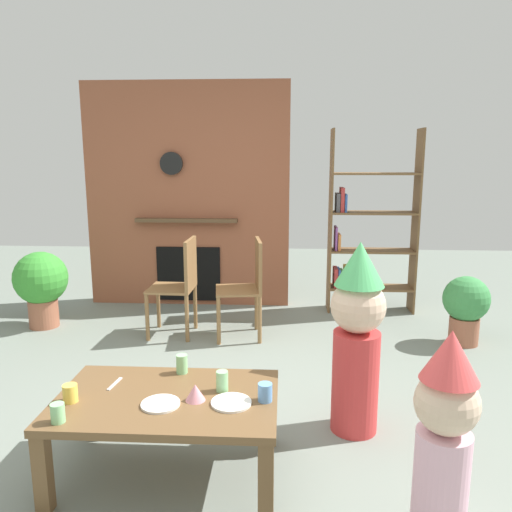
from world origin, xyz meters
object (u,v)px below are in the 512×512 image
at_px(paper_cup_center, 70,393).
at_px(paper_cup_far_right, 182,364).
at_px(paper_cup_far_left, 58,413).
at_px(paper_cup_near_left, 265,392).
at_px(paper_plate_rear, 231,403).
at_px(child_in_pink, 357,333).
at_px(child_with_cone_hat, 444,434).
at_px(bookshelf, 366,230).
at_px(coffee_table, 167,408).
at_px(paper_cup_near_right, 222,381).
at_px(birthday_cake_slice, 195,392).
at_px(paper_plate_front, 161,404).
at_px(dining_chair_middle, 248,282).
at_px(dining_chair_left, 181,281).
at_px(potted_plant_short, 41,283).
at_px(potted_plant_tall, 466,305).

distance_m(paper_cup_center, paper_cup_far_right, 0.61).
height_order(paper_cup_far_left, paper_cup_far_right, paper_cup_far_right).
distance_m(paper_cup_near_left, paper_plate_rear, 0.17).
distance_m(paper_cup_far_left, child_in_pink, 1.65).
xyz_separation_m(paper_cup_far_right, child_with_cone_hat, (1.23, -0.68, 0.02)).
bearing_deg(bookshelf, paper_cup_far_left, -120.43).
xyz_separation_m(coffee_table, paper_cup_far_left, (-0.44, -0.27, 0.11)).
bearing_deg(paper_cup_far_left, child_with_cone_hat, -4.06).
height_order(paper_cup_near_right, birthday_cake_slice, paper_cup_near_right).
height_order(paper_plate_front, dining_chair_middle, dining_chair_middle).
height_order(dining_chair_left, dining_chair_middle, same).
height_order(coffee_table, paper_cup_far_left, paper_cup_far_left).
bearing_deg(bookshelf, coffee_table, -116.21).
xyz_separation_m(coffee_table, birthday_cake_slice, (0.15, -0.03, 0.10)).
relative_size(paper_plate_rear, potted_plant_short, 0.27).
bearing_deg(paper_cup_center, bookshelf, 57.63).
xyz_separation_m(paper_plate_front, potted_plant_short, (-1.72, 2.30, -0.00)).
distance_m(paper_cup_near_right, potted_plant_short, 2.92).
bearing_deg(potted_plant_tall, child_in_pink, -128.07).
relative_size(paper_cup_far_right, child_in_pink, 0.09).
bearing_deg(bookshelf, child_with_cone_hat, -93.16).
height_order(paper_cup_near_right, paper_cup_far_right, paper_cup_near_right).
distance_m(paper_cup_near_left, paper_cup_center, 0.96).
xyz_separation_m(birthday_cake_slice, potted_plant_tall, (2.02, 2.00, -0.12)).
xyz_separation_m(paper_cup_center, child_in_pink, (1.48, 0.57, 0.13)).
xyz_separation_m(birthday_cake_slice, child_in_pink, (0.86, 0.52, 0.13)).
height_order(paper_cup_center, child_with_cone_hat, child_with_cone_hat).
relative_size(paper_cup_far_left, child_in_pink, 0.08).
distance_m(paper_cup_far_left, birthday_cake_slice, 0.64).
xyz_separation_m(child_in_pink, dining_chair_left, (-1.36, 1.57, -0.10)).
distance_m(paper_plate_rear, dining_chair_middle, 2.11).
bearing_deg(dining_chair_left, birthday_cake_slice, 105.14).
height_order(paper_cup_near_right, child_with_cone_hat, child_with_cone_hat).
xyz_separation_m(coffee_table, paper_plate_front, (-0.01, -0.09, 0.07)).
xyz_separation_m(paper_cup_near_right, paper_plate_front, (-0.28, -0.17, -0.05)).
bearing_deg(potted_plant_tall, potted_plant_short, 176.53).
xyz_separation_m(bookshelf, child_with_cone_hat, (-0.18, -3.31, -0.36)).
relative_size(paper_cup_near_right, paper_cup_center, 1.22).
height_order(paper_cup_near_left, potted_plant_short, potted_plant_short).
relative_size(paper_cup_near_left, potted_plant_tall, 0.15).
bearing_deg(paper_cup_far_right, potted_plant_short, 132.33).
xyz_separation_m(paper_cup_center, potted_plant_tall, (2.64, 2.05, -0.13)).
bearing_deg(paper_cup_center, potted_plant_short, 119.00).
bearing_deg(paper_cup_near_left, paper_cup_near_right, 157.05).
height_order(coffee_table, paper_plate_front, paper_plate_front).
distance_m(child_in_pink, potted_plant_tall, 1.89).
bearing_deg(paper_cup_near_right, child_in_pink, 29.19).
height_order(bookshelf, paper_plate_rear, bookshelf).
relative_size(paper_cup_near_right, paper_cup_far_right, 1.02).
distance_m(bookshelf, paper_cup_center, 3.57).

